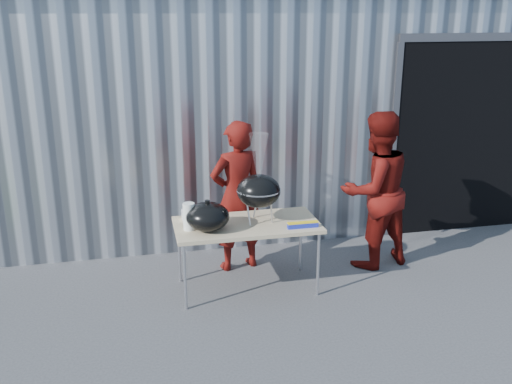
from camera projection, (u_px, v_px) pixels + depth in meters
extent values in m
plane|color=#3E3E40|center=(266.00, 314.00, 5.65)|extent=(80.00, 80.00, 0.00)
cube|color=silver|center=(248.00, 94.00, 9.72)|extent=(8.00, 6.00, 3.00)
cube|color=black|center=(456.00, 130.00, 8.05)|extent=(2.40, 1.20, 2.50)
cube|color=#4C4C51|center=(492.00, 37.00, 7.13)|extent=(2.52, 0.08, 0.10)
cube|color=tan|center=(247.00, 225.00, 5.95)|extent=(1.50, 0.75, 0.04)
cylinder|color=silver|center=(185.00, 277.00, 5.63)|extent=(0.03, 0.03, 0.71)
cylinder|color=silver|center=(318.00, 264.00, 5.91)|extent=(0.03, 0.03, 0.71)
cylinder|color=silver|center=(179.00, 252.00, 6.21)|extent=(0.03, 0.03, 0.71)
cylinder|color=silver|center=(301.00, 241.00, 6.50)|extent=(0.03, 0.03, 0.71)
ellipsoid|color=black|center=(259.00, 191.00, 5.87)|extent=(0.45, 0.45, 0.34)
cylinder|color=silver|center=(259.00, 190.00, 5.87)|extent=(0.46, 0.46, 0.02)
cylinder|color=silver|center=(259.00, 189.00, 5.86)|extent=(0.44, 0.44, 0.01)
cylinder|color=silver|center=(256.00, 207.00, 6.07)|extent=(0.02, 0.02, 0.24)
cylinder|color=silver|center=(249.00, 214.00, 5.85)|extent=(0.02, 0.02, 0.24)
cylinder|color=silver|center=(272.00, 212.00, 5.90)|extent=(0.02, 0.02, 0.24)
cylinder|color=#C07144|center=(245.00, 188.00, 5.83)|extent=(0.02, 0.14, 0.02)
cylinder|color=#C07144|center=(249.00, 188.00, 5.84)|extent=(0.02, 0.14, 0.02)
cylinder|color=#C07144|center=(253.00, 188.00, 5.85)|extent=(0.02, 0.14, 0.02)
cylinder|color=#C07144|center=(257.00, 187.00, 5.86)|extent=(0.02, 0.14, 0.02)
cylinder|color=#C07144|center=(261.00, 187.00, 5.86)|extent=(0.02, 0.14, 0.02)
cylinder|color=#C07144|center=(264.00, 187.00, 5.87)|extent=(0.02, 0.14, 0.02)
cylinder|color=#C07144|center=(268.00, 187.00, 5.88)|extent=(0.02, 0.14, 0.02)
cylinder|color=#C07144|center=(272.00, 186.00, 5.89)|extent=(0.02, 0.14, 0.02)
cone|color=silver|center=(259.00, 160.00, 5.77)|extent=(0.20, 0.20, 0.55)
ellipsoid|color=black|center=(208.00, 217.00, 5.72)|extent=(0.44, 0.44, 0.29)
cylinder|color=black|center=(207.00, 202.00, 5.67)|extent=(0.05, 0.05, 0.03)
cylinder|color=white|center=(189.00, 217.00, 5.73)|extent=(0.12, 0.12, 0.28)
cube|color=white|center=(192.00, 215.00, 6.02)|extent=(0.20, 0.15, 0.10)
cube|color=#1A28AC|center=(303.00, 225.00, 5.81)|extent=(0.32, 0.06, 0.05)
cube|color=yellow|center=(303.00, 223.00, 5.80)|extent=(0.32, 0.06, 0.01)
imported|color=#540D09|center=(237.00, 196.00, 6.42)|extent=(0.71, 0.55, 1.73)
imported|color=#540D09|center=(375.00, 190.00, 6.50)|extent=(1.02, 0.88, 1.82)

